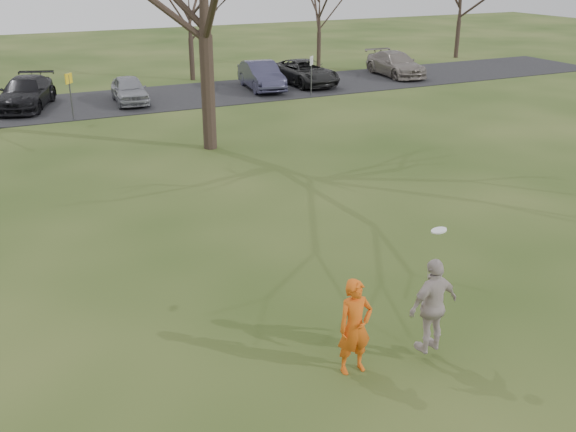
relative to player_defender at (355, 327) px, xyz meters
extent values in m
plane|color=#1E380F|center=(0.53, -0.24, -0.89)|extent=(120.00, 120.00, 0.00)
cube|color=black|center=(0.53, 24.76, -0.87)|extent=(62.00, 6.50, 0.04)
imported|color=#DD5712|center=(0.00, 0.00, 0.00)|extent=(0.66, 0.45, 1.77)
imported|color=black|center=(-3.08, 25.13, -0.12)|extent=(3.56, 5.36, 1.44)
imported|color=gray|center=(1.65, 24.19, -0.20)|extent=(1.83, 3.92, 1.30)
imported|color=#32314A|center=(8.95, 24.58, -0.10)|extent=(2.12, 4.68, 1.49)
imported|color=black|center=(11.74, 24.84, -0.16)|extent=(2.53, 5.03, 1.36)
imported|color=gray|center=(18.01, 25.03, -0.14)|extent=(2.32, 5.01, 1.42)
imported|color=#B8A9A5|center=(1.43, -0.28, 0.21)|extent=(1.09, 0.55, 1.80)
cylinder|color=white|center=(1.56, -0.09, 1.56)|extent=(0.28, 0.27, 0.11)
cylinder|color=#47474C|center=(-1.47, 21.76, 0.11)|extent=(0.06, 0.06, 2.00)
cube|color=yellow|center=(-1.47, 21.76, 0.96)|extent=(0.35, 0.35, 0.45)
cylinder|color=#47474C|center=(10.53, 21.76, 0.11)|extent=(0.06, 0.06, 2.00)
cube|color=silver|center=(10.53, 21.76, 0.96)|extent=(0.35, 0.35, 0.45)
camera|label=1|loc=(-5.26, -8.26, 5.94)|focal=40.65mm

